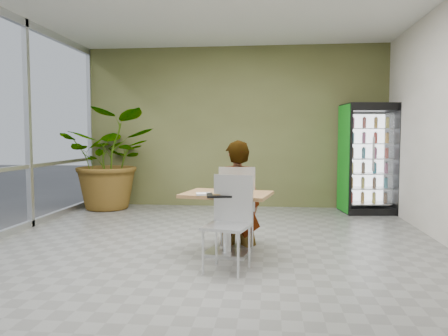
{
  "coord_description": "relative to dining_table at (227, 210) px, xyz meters",
  "views": [
    {
      "loc": [
        0.74,
        -5.25,
        1.42
      ],
      "look_at": [
        0.13,
        0.47,
        1.0
      ],
      "focal_mm": 35.0,
      "sensor_mm": 36.0,
      "label": 1
    }
  ],
  "objects": [
    {
      "name": "pizza_plate",
      "position": [
        -0.04,
        0.05,
        0.23
      ],
      "size": [
        0.34,
        0.34,
        0.03
      ],
      "color": "white",
      "rests_on": "dining_table"
    },
    {
      "name": "chair_near",
      "position": [
        0.09,
        -0.53,
        0.05
      ],
      "size": [
        0.54,
        0.54,
        1.0
      ],
      "rotation": [
        0.0,
        0.0,
        -0.25
      ],
      "color": "silver",
      "rests_on": "ground"
    },
    {
      "name": "soda_cup",
      "position": [
        0.26,
        -0.02,
        0.29
      ],
      "size": [
        0.08,
        0.08,
        0.15
      ],
      "color": "white",
      "rests_on": "dining_table"
    },
    {
      "name": "potted_plant",
      "position": [
        -2.58,
        3.08,
        0.44
      ],
      "size": [
        1.92,
        1.71,
        1.94
      ],
      "primitive_type": "imported",
      "rotation": [
        0.0,
        0.0,
        0.12
      ],
      "color": "#316528",
      "rests_on": "ground"
    },
    {
      "name": "room_envelope",
      "position": [
        -0.23,
        0.13,
        1.06
      ],
      "size": [
        6.0,
        7.0,
        3.2
      ],
      "primitive_type": null,
      "color": "silver",
      "rests_on": "ground"
    },
    {
      "name": "cafeteria_tray",
      "position": [
        0.01,
        -0.3,
        0.23
      ],
      "size": [
        0.46,
        0.37,
        0.02
      ],
      "primitive_type": "cube",
      "rotation": [
        0.0,
        0.0,
        0.17
      ],
      "color": "black",
      "rests_on": "dining_table"
    },
    {
      "name": "ground",
      "position": [
        -0.23,
        0.13,
        -0.54
      ],
      "size": [
        7.0,
        7.0,
        0.0
      ],
      "primitive_type": "plane",
      "color": "gray",
      "rests_on": "ground"
    },
    {
      "name": "beverage_fridge",
      "position": [
        2.31,
        3.16,
        0.47
      ],
      "size": [
        1.01,
        0.82,
        2.01
      ],
      "rotation": [
        0.0,
        0.0,
        0.13
      ],
      "color": "black",
      "rests_on": "ground"
    },
    {
      "name": "chair_far",
      "position": [
        0.09,
        0.43,
        0.07
      ],
      "size": [
        0.48,
        0.49,
        1.03
      ],
      "rotation": [
        0.0,
        0.0,
        3.2
      ],
      "color": "silver",
      "rests_on": "ground"
    },
    {
      "name": "seated_woman",
      "position": [
        0.08,
        0.49,
        -0.0
      ],
      "size": [
        0.64,
        0.43,
        1.67
      ],
      "primitive_type": "imported",
      "rotation": [
        0.0,
        0.0,
        3.2
      ],
      "color": "black",
      "rests_on": "ground"
    },
    {
      "name": "dining_table",
      "position": [
        0.0,
        0.0,
        0.0
      ],
      "size": [
        1.12,
        0.88,
        0.75
      ],
      "rotation": [
        0.0,
        0.0,
        -0.18
      ],
      "color": "#B3824C",
      "rests_on": "ground"
    },
    {
      "name": "napkin_stack",
      "position": [
        -0.25,
        -0.22,
        0.22
      ],
      "size": [
        0.19,
        0.19,
        0.02
      ],
      "primitive_type": "cube",
      "rotation": [
        0.0,
        0.0,
        0.21
      ],
      "color": "white",
      "rests_on": "dining_table"
    }
  ]
}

